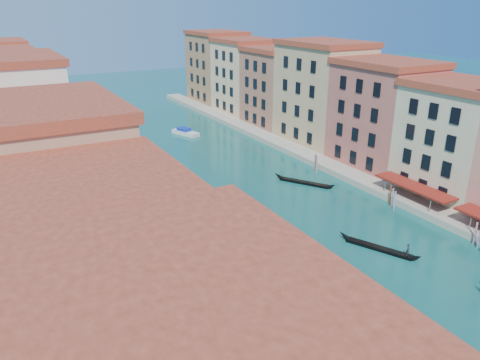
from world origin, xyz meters
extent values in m
cube|color=maroon|center=(-26.00, 8.00, 18.50)|extent=(12.80, 16.40, 1.00)
cube|color=#D2B786|center=(-26.00, 23.50, 8.50)|extent=(12.00, 15.00, 17.00)
cube|color=maroon|center=(-26.00, 23.50, 17.50)|extent=(12.80, 15.40, 1.00)
cube|color=#A97C59|center=(-26.00, 39.50, 9.50)|extent=(12.00, 17.00, 19.00)
cube|color=maroon|center=(-26.00, 39.50, 19.50)|extent=(12.80, 17.40, 1.00)
cube|color=tan|center=(-26.00, 55.00, 8.25)|extent=(12.00, 14.00, 16.50)
cube|color=maroon|center=(-26.00, 55.00, 17.00)|extent=(12.80, 14.40, 1.00)
cube|color=beige|center=(-26.00, 71.00, 10.00)|extent=(12.00, 18.00, 20.00)
cube|color=maroon|center=(-26.00, 71.00, 20.50)|extent=(12.80, 18.40, 1.00)
cube|color=tan|center=(-26.00, 88.00, 8.75)|extent=(12.00, 16.00, 17.50)
cube|color=maroon|center=(-26.00, 88.00, 18.00)|extent=(12.80, 16.40, 1.00)
cube|color=tan|center=(-26.00, 103.50, 9.25)|extent=(12.00, 15.00, 18.50)
cube|color=beige|center=(-26.00, 119.50, 9.50)|extent=(12.00, 17.00, 19.00)
cube|color=#C9B38A|center=(30.00, 39.00, 8.25)|extent=(12.00, 14.00, 16.50)
cube|color=maroon|center=(30.00, 39.00, 17.00)|extent=(12.80, 14.40, 1.00)
cube|color=#A95446|center=(30.00, 54.00, 9.00)|extent=(12.00, 16.00, 18.00)
cube|color=maroon|center=(30.00, 54.00, 18.50)|extent=(12.80, 16.40, 1.00)
cube|color=tan|center=(30.00, 71.00, 10.00)|extent=(12.00, 18.00, 20.00)
cube|color=maroon|center=(30.00, 71.00, 20.50)|extent=(12.80, 18.40, 1.00)
cube|color=#A06047|center=(30.00, 87.50, 8.75)|extent=(12.00, 15.00, 17.50)
cube|color=maroon|center=(30.00, 87.50, 18.00)|extent=(12.80, 15.40, 1.00)
cube|color=#DEB382|center=(30.00, 103.00, 9.25)|extent=(12.00, 16.00, 18.50)
cube|color=maroon|center=(30.00, 103.00, 19.00)|extent=(12.80, 16.40, 1.00)
cube|color=#9E6D46|center=(30.00, 119.50, 9.75)|extent=(12.00, 17.00, 19.50)
cube|color=maroon|center=(30.00, 119.50, 20.00)|extent=(12.80, 17.40, 1.00)
cube|color=#ACA58B|center=(22.00, 65.00, 0.50)|extent=(4.00, 140.00, 1.00)
cylinder|color=#5D5D60|center=(20.80, 28.60, 1.50)|extent=(0.12, 0.12, 3.00)
cube|color=maroon|center=(22.20, 39.00, 3.00)|extent=(3.20, 12.60, 0.25)
cylinder|color=#5D5D60|center=(20.80, 34.80, 1.50)|extent=(0.12, 0.12, 3.00)
cylinder|color=#5D5D60|center=(20.80, 43.20, 1.50)|extent=(0.12, 0.12, 3.00)
cylinder|color=#56321D|center=(19.10, 26.00, 1.30)|extent=(0.24, 0.24, 3.20)
cylinder|color=#56321D|center=(19.70, 27.00, 1.30)|extent=(0.24, 0.24, 3.20)
cylinder|color=#56321D|center=(18.50, 39.00, 1.30)|extent=(0.24, 0.24, 3.20)
cylinder|color=#56321D|center=(19.10, 40.00, 1.30)|extent=(0.24, 0.24, 3.20)
cylinder|color=#56321D|center=(19.70, 41.00, 1.30)|extent=(0.24, 0.24, 3.20)
cylinder|color=#56321D|center=(18.50, 57.00, 1.30)|extent=(0.24, 0.24, 3.20)
cylinder|color=#56321D|center=(19.10, 58.00, 1.30)|extent=(0.24, 0.24, 3.20)
cylinder|color=#56321D|center=(19.70, 59.00, 1.30)|extent=(0.24, 0.24, 3.20)
cube|color=white|center=(-7.66, 76.95, 0.68)|extent=(8.58, 23.29, 1.37)
cube|color=white|center=(-7.66, 76.95, 2.16)|extent=(7.31, 18.70, 1.82)
cube|color=#5D5D60|center=(-7.66, 76.95, 3.25)|extent=(7.74, 19.32, 0.28)
cube|color=#D35A0C|center=(-7.66, 76.95, 1.31)|extent=(8.64, 23.30, 0.28)
cube|color=black|center=(8.35, 31.53, 0.20)|extent=(4.34, 7.69, 0.40)
cone|color=black|center=(6.44, 35.57, 0.54)|extent=(1.50, 1.97, 1.50)
cone|color=black|center=(10.27, 27.50, 0.45)|extent=(1.36, 1.69, 1.32)
imported|color=#282630|center=(9.81, 28.47, 1.13)|extent=(0.67, 0.57, 1.54)
cube|color=black|center=(13.55, 53.71, 0.21)|extent=(5.36, 7.64, 0.42)
cone|color=black|center=(11.05, 57.65, 0.56)|extent=(1.71, 2.03, 1.57)
cone|color=black|center=(16.05, 49.77, 0.47)|extent=(1.54, 1.76, 1.38)
cube|color=beige|center=(0.40, 51.30, 0.38)|extent=(3.06, 6.83, 0.75)
cube|color=#142FA3|center=(0.47, 51.76, 1.04)|extent=(2.11, 3.05, 0.66)
cube|color=silver|center=(8.30, 91.63, 0.40)|extent=(4.50, 7.40, 0.81)
cube|color=#142FA3|center=(8.13, 92.10, 1.11)|extent=(2.74, 3.47, 0.71)
camera|label=1|loc=(-30.22, -3.93, 27.88)|focal=35.00mm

